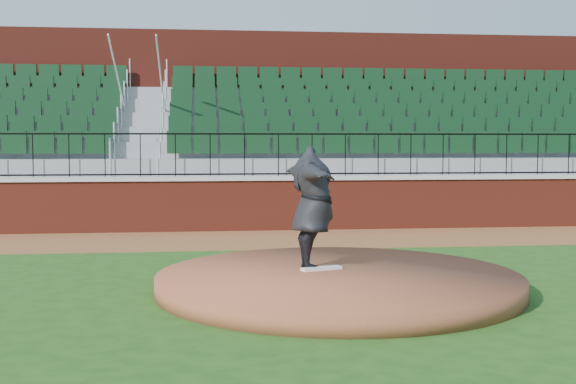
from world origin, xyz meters
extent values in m
plane|color=#1F4714|center=(0.00, 0.00, 0.00)|extent=(90.00, 90.00, 0.00)
cube|color=brown|center=(0.00, 5.40, 0.01)|extent=(34.00, 3.20, 0.01)
cube|color=maroon|center=(0.00, 7.00, 0.60)|extent=(34.00, 0.35, 1.20)
cube|color=#B7B7B7|center=(0.00, 7.00, 1.25)|extent=(34.00, 0.45, 0.10)
cube|color=maroon|center=(0.00, 12.52, 2.75)|extent=(34.00, 0.50, 5.50)
cylinder|color=brown|center=(0.53, -0.20, 0.12)|extent=(5.19, 5.19, 0.25)
cube|color=white|center=(0.33, 0.10, 0.27)|extent=(0.63, 0.33, 0.04)
imported|color=black|center=(0.22, 0.23, 1.16)|extent=(0.83, 2.28, 1.82)
camera|label=1|loc=(-1.38, -10.44, 2.14)|focal=45.91mm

